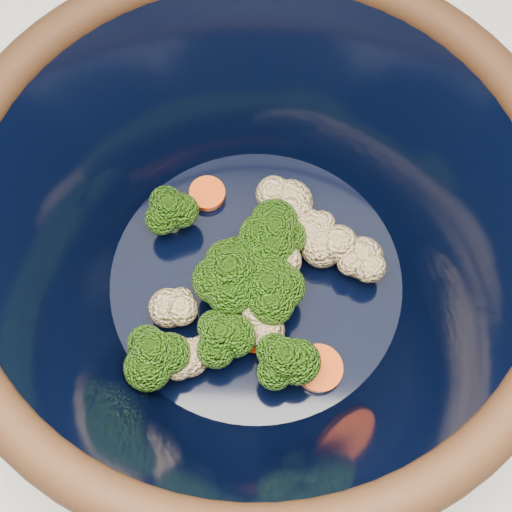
% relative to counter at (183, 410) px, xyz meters
% --- Properties ---
extents(ground, '(3.00, 3.00, 0.00)m').
position_rel_counter_xyz_m(ground, '(0.00, 0.00, -0.45)').
color(ground, '#9E7A54').
rests_on(ground, ground).
extents(counter, '(1.20, 1.20, 0.90)m').
position_rel_counter_xyz_m(counter, '(0.00, 0.00, 0.00)').
color(counter, white).
rests_on(counter, ground).
extents(mixing_bowl, '(0.46, 0.46, 0.17)m').
position_rel_counter_xyz_m(mixing_bowl, '(0.10, -0.00, 0.54)').
color(mixing_bowl, black).
rests_on(mixing_bowl, counter).
extents(vegetable_pile, '(0.17, 0.17, 0.06)m').
position_rel_counter_xyz_m(vegetable_pile, '(0.09, -0.02, 0.51)').
color(vegetable_pile, '#608442').
rests_on(vegetable_pile, mixing_bowl).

